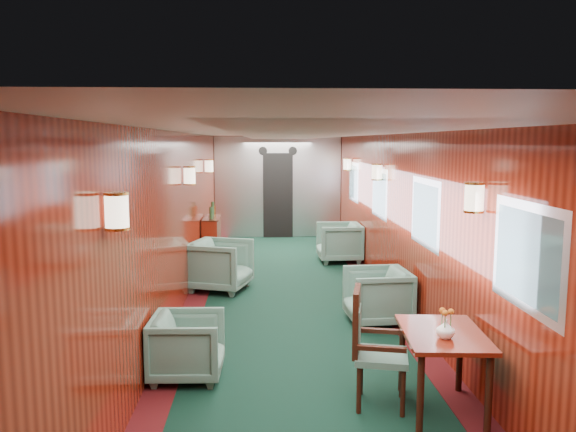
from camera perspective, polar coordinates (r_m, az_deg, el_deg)
The scene contains 12 objects.
room at distance 7.40m, azimuth 0.40°, elevation 2.64°, with size 12.00×12.10×2.40m.
bulkhead at distance 13.32m, azimuth -1.04°, elevation 2.91°, with size 2.98×0.17×2.39m.
windows_right at distance 7.89m, azimuth 11.16°, elevation 1.46°, with size 0.02×8.60×0.80m.
wall_sconces at distance 7.95m, azimuth 0.17°, elevation 4.11°, with size 2.97×7.97×0.25m.
dining_table at distance 4.97m, azimuth 15.45°, elevation -12.50°, with size 0.72×0.98×0.70m.
side_chair at distance 4.99m, azimuth 8.36°, elevation -12.59°, with size 0.54×0.56×1.03m.
credenza at distance 10.68m, azimuth -7.76°, elevation -2.33°, with size 0.30×0.97×1.14m.
flower_vase at distance 4.77m, azimuth 15.71°, elevation -10.99°, with size 0.15×0.15×0.15m, color white.
armchair_left_near at distance 5.64m, azimuth -10.17°, elevation -12.88°, with size 0.67×0.69×0.63m, color #204C45.
armchair_left_far at distance 8.69m, azimuth -6.88°, elevation -4.98°, with size 0.83×0.85×0.78m, color #204C45.
armchair_right_near at distance 7.18m, azimuth 9.06°, elevation -8.04°, with size 0.74×0.77×0.70m, color #204C45.
armchair_right_far at distance 10.71m, azimuth 5.21°, elevation -2.67°, with size 0.79×0.81×0.74m, color #204C45.
Camera 1 is at (-0.42, -7.36, 2.27)m, focal length 35.00 mm.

